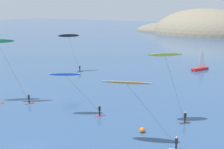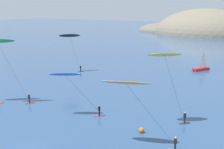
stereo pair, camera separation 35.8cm
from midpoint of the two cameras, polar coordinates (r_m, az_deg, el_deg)
The scene contains 7 objects.
sailboat_near at distance 76.09m, azimuth 17.61°, elevation 1.24°, with size 3.84×5.61×5.70m.
kitesurfer_green at distance 48.53m, azimuth -21.51°, elevation 5.23°, with size 6.19×5.60×11.13m.
kitesurfer_orange at distance 31.36m, azimuth 3.83°, elevation -2.57°, with size 9.13×4.25×8.13m.
kitesurfer_black at distance 70.34m, azimuth -8.30°, elevation 7.28°, with size 4.69×4.77×9.68m.
kitesurfer_blue at distance 41.29m, azimuth -8.69°, elevation -0.67°, with size 7.27×5.08×6.86m.
kitesurfer_yellow at distance 37.88m, azimuth 11.22°, elevation 2.88°, with size 5.63×4.68×10.26m.
marker_buoy at distance 37.45m, azimuth 6.30°, elevation -11.16°, with size 0.70×0.70×0.70m, color orange.
Camera 2 is at (23.05, -18.78, 15.88)m, focal length 45.00 mm.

